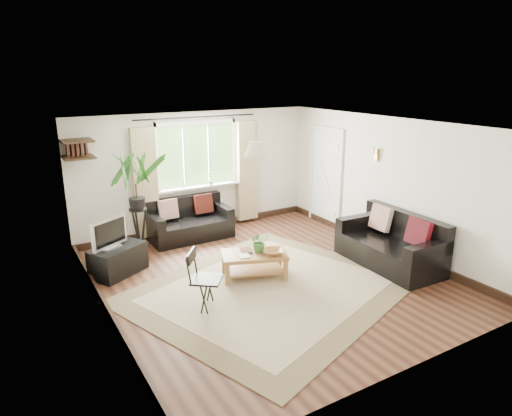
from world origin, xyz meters
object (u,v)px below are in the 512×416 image
tv_stand (118,260)px  palm_stand (137,205)px  folding_chair (206,281)px  coffee_table (254,265)px  sofa_back (190,220)px  sofa_right (390,242)px

tv_stand → palm_stand: palm_stand is taller
tv_stand → folding_chair: 1.92m
palm_stand → coffee_table: bearing=-56.1°
sofa_back → coffee_table: bearing=-85.8°
sofa_right → folding_chair: size_ratio=2.14×
coffee_table → palm_stand: bearing=123.9°
sofa_back → folding_chair: folding_chair is taller
sofa_back → sofa_right: sofa_right is taller
sofa_back → coffee_table: 2.19m
folding_chair → sofa_back: bearing=19.6°
sofa_back → palm_stand: bearing=-165.0°
sofa_right → palm_stand: size_ratio=0.97×
sofa_right → coffee_table: 2.32m
sofa_back → sofa_right: (2.37, -2.91, 0.05)m
palm_stand → tv_stand: bearing=-131.0°
sofa_right → palm_stand: (-3.45, 2.61, 0.50)m
tv_stand → palm_stand: size_ratio=0.47×
sofa_back → palm_stand: 1.25m
tv_stand → coffee_table: bearing=-63.9°
coffee_table → folding_chair: (-1.06, -0.52, 0.21)m
coffee_table → folding_chair: folding_chair is taller
palm_stand → folding_chair: 2.45m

